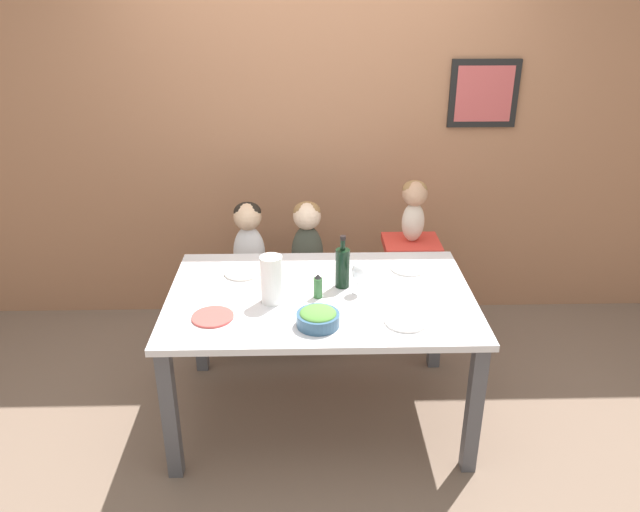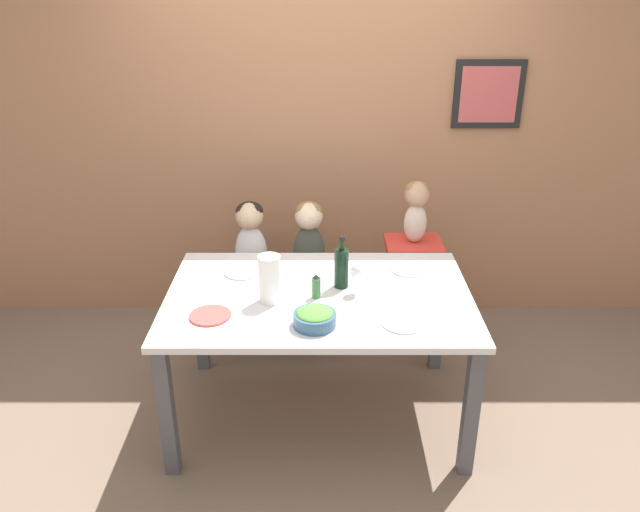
{
  "view_description": "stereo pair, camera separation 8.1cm",
  "coord_description": "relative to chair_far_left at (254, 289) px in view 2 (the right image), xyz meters",
  "views": [
    {
      "loc": [
        -0.07,
        -2.86,
        2.29
      ],
      "look_at": [
        0.0,
        0.08,
        0.94
      ],
      "focal_mm": 35.0,
      "sensor_mm": 36.0,
      "label": 1
    },
    {
      "loc": [
        0.01,
        -2.86,
        2.29
      ],
      "look_at": [
        0.0,
        0.08,
        0.94
      ],
      "focal_mm": 35.0,
      "sensor_mm": 36.0,
      "label": 2
    }
  ],
  "objects": [
    {
      "name": "ground_plane",
      "position": [
        0.43,
        -0.77,
        -0.39
      ],
      "size": [
        14.0,
        14.0,
        0.0
      ],
      "primitive_type": "plane",
      "color": "#705B4C"
    },
    {
      "name": "wall_back",
      "position": [
        0.44,
        0.48,
        0.96
      ],
      "size": [
        10.0,
        0.09,
        2.7
      ],
      "color": "#9E6B4C",
      "rests_on": "ground_plane"
    },
    {
      "name": "dining_table",
      "position": [
        0.43,
        -0.77,
        0.28
      ],
      "size": [
        1.58,
        1.03,
        0.76
      ],
      "color": "silver",
      "rests_on": "ground_plane"
    },
    {
      "name": "chair_far_left",
      "position": [
        0.0,
        0.0,
        0.0
      ],
      "size": [
        0.42,
        0.36,
        0.47
      ],
      "color": "silver",
      "rests_on": "ground_plane"
    },
    {
      "name": "chair_far_center",
      "position": [
        0.37,
        0.0,
        0.0
      ],
      "size": [
        0.42,
        0.36,
        0.47
      ],
      "color": "silver",
      "rests_on": "ground_plane"
    },
    {
      "name": "chair_right_highchair",
      "position": [
        1.03,
        0.0,
        0.17
      ],
      "size": [
        0.36,
        0.31,
        0.73
      ],
      "color": "silver",
      "rests_on": "ground_plane"
    },
    {
      "name": "person_child_left",
      "position": [
        0.0,
        0.0,
        0.38
      ],
      "size": [
        0.2,
        0.18,
        0.52
      ],
      "color": "silver",
      "rests_on": "chair_far_left"
    },
    {
      "name": "person_child_center",
      "position": [
        0.37,
        0.0,
        0.38
      ],
      "size": [
        0.2,
        0.18,
        0.52
      ],
      "color": "#3D4238",
      "rests_on": "chair_far_center"
    },
    {
      "name": "person_baby_right",
      "position": [
        1.03,
        0.0,
        0.59
      ],
      "size": [
        0.16,
        0.16,
        0.4
      ],
      "color": "beige",
      "rests_on": "chair_right_highchair"
    },
    {
      "name": "wine_bottle",
      "position": [
        0.55,
        -0.68,
        0.49
      ],
      "size": [
        0.08,
        0.08,
        0.29
      ],
      "color": "black",
      "rests_on": "dining_table"
    },
    {
      "name": "paper_towel_roll",
      "position": [
        0.19,
        -0.84,
        0.5
      ],
      "size": [
        0.11,
        0.11,
        0.25
      ],
      "color": "white",
      "rests_on": "dining_table"
    },
    {
      "name": "wine_glass_near",
      "position": [
        0.63,
        -0.76,
        0.49
      ],
      "size": [
        0.07,
        0.07,
        0.17
      ],
      "color": "white",
      "rests_on": "dining_table"
    },
    {
      "name": "salad_bowl_large",
      "position": [
        0.41,
        -1.08,
        0.41
      ],
      "size": [
        0.2,
        0.2,
        0.09
      ],
      "color": "#335675",
      "rests_on": "dining_table"
    },
    {
      "name": "dinner_plate_front_left",
      "position": [
        -0.09,
        -1.0,
        0.38
      ],
      "size": [
        0.2,
        0.2,
        0.01
      ],
      "color": "#D14C47",
      "rests_on": "dining_table"
    },
    {
      "name": "dinner_plate_back_left",
      "position": [
        0.01,
        -0.52,
        0.38
      ],
      "size": [
        0.2,
        0.2,
        0.01
      ],
      "color": "silver",
      "rests_on": "dining_table"
    },
    {
      "name": "dinner_plate_back_right",
      "position": [
        0.93,
        -0.49,
        0.38
      ],
      "size": [
        0.2,
        0.2,
        0.01
      ],
      "color": "silver",
      "rests_on": "dining_table"
    },
    {
      "name": "dinner_plate_front_right",
      "position": [
        0.83,
        -1.07,
        0.38
      ],
      "size": [
        0.2,
        0.2,
        0.01
      ],
      "color": "silver",
      "rests_on": "dining_table"
    },
    {
      "name": "condiment_bottle_hot_sauce",
      "position": [
        0.42,
        -0.8,
        0.43
      ],
      "size": [
        0.05,
        0.05,
        0.13
      ],
      "color": "#336633",
      "rests_on": "dining_table"
    }
  ]
}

